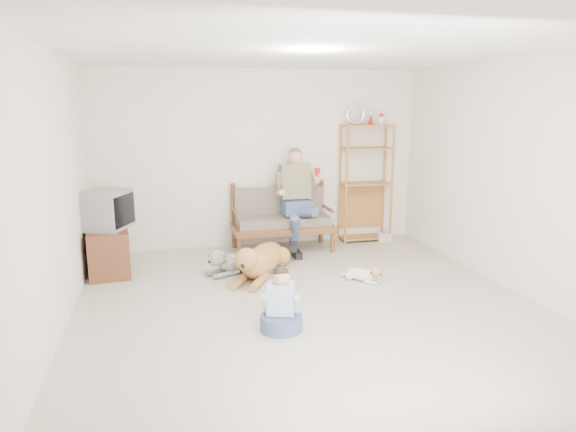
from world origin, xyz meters
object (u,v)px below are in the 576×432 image
object	(u,v)px
loveseat	(281,218)
etagere	(366,182)
golden_retriever	(260,260)
tv_stand	(108,250)

from	to	relation	value
loveseat	etagere	bearing A→B (deg)	7.47
etagere	golden_retriever	world-z (taller)	etagere
etagere	golden_retriever	size ratio (longest dim) A/B	1.45
etagere	tv_stand	size ratio (longest dim) A/B	2.31
tv_stand	golden_retriever	bearing A→B (deg)	-22.89
loveseat	etagere	xyz separation A→B (m)	(1.43, 0.18, 0.47)
loveseat	tv_stand	distance (m)	2.54
loveseat	golden_retriever	bearing A→B (deg)	-115.38
golden_retriever	loveseat	bearing A→B (deg)	93.75
loveseat	golden_retriever	distance (m)	1.31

